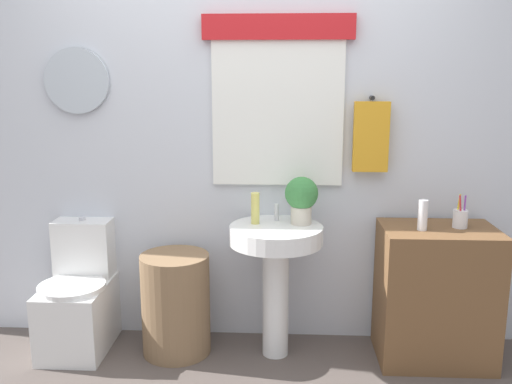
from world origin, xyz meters
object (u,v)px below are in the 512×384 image
at_px(potted_plant, 301,197).
at_px(toothbrush_cup, 460,218).
at_px(laundry_hamper, 176,304).
at_px(soap_bottle, 255,208).
at_px(toilet, 79,300).
at_px(pedestal_sink, 276,258).
at_px(wooden_cabinet, 435,294).
at_px(lotion_bottle, 423,215).

height_order(potted_plant, toothbrush_cup, potted_plant).
relative_size(potted_plant, toothbrush_cup, 1.46).
height_order(laundry_hamper, soap_bottle, soap_bottle).
bearing_deg(laundry_hamper, toilet, 176.63).
relative_size(pedestal_sink, potted_plant, 2.87).
relative_size(pedestal_sink, soap_bottle, 4.32).
distance_m(wooden_cabinet, toothbrush_cup, 0.46).
height_order(pedestal_sink, toothbrush_cup, toothbrush_cup).
bearing_deg(toothbrush_cup, laundry_hamper, -179.29).
relative_size(toilet, pedestal_sink, 0.99).
height_order(toilet, soap_bottle, soap_bottle).
height_order(laundry_hamper, lotion_bottle, lotion_bottle).
bearing_deg(pedestal_sink, soap_bottle, 157.38).
bearing_deg(toilet, toothbrush_cup, -0.39).
distance_m(toilet, potted_plant, 1.46).
relative_size(laundry_hamper, pedestal_sink, 0.77).
distance_m(soap_bottle, toothbrush_cup, 1.14).
relative_size(laundry_hamper, toothbrush_cup, 3.21).
xyz_separation_m(soap_bottle, lotion_bottle, (0.91, -0.09, -0.00)).
distance_m(wooden_cabinet, potted_plant, 0.94).
distance_m(pedestal_sink, lotion_bottle, 0.84).
bearing_deg(pedestal_sink, laundry_hamper, 180.00).
xyz_separation_m(laundry_hamper, soap_bottle, (0.46, 0.05, 0.57)).
distance_m(wooden_cabinet, soap_bottle, 1.13).
height_order(laundry_hamper, potted_plant, potted_plant).
bearing_deg(lotion_bottle, soap_bottle, 174.38).
height_order(soap_bottle, toothbrush_cup, toothbrush_cup).
bearing_deg(toothbrush_cup, wooden_cabinet, -169.82).
distance_m(laundry_hamper, soap_bottle, 0.73).
bearing_deg(soap_bottle, toilet, -179.15).
relative_size(lotion_bottle, toothbrush_cup, 0.91).
xyz_separation_m(laundry_hamper, lotion_bottle, (1.38, -0.04, 0.56)).
distance_m(pedestal_sink, toothbrush_cup, 1.04).
distance_m(toilet, wooden_cabinet, 2.07).
distance_m(laundry_hamper, wooden_cabinet, 1.49).
bearing_deg(laundry_hamper, potted_plant, 4.75).
bearing_deg(potted_plant, toothbrush_cup, -2.63).
relative_size(wooden_cabinet, soap_bottle, 4.33).
bearing_deg(laundry_hamper, wooden_cabinet, 0.00).
xyz_separation_m(potted_plant, lotion_bottle, (0.65, -0.10, -0.07)).
xyz_separation_m(soap_bottle, potted_plant, (0.26, 0.01, 0.07)).
distance_m(wooden_cabinet, lotion_bottle, 0.49).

